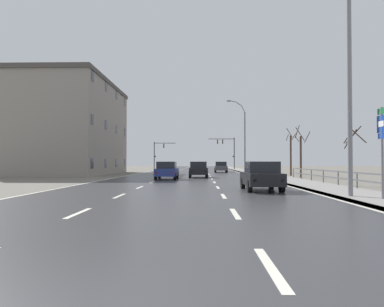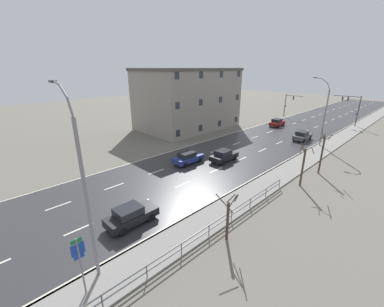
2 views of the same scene
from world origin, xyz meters
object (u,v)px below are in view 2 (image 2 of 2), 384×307
object	(u,v)px
traffic_signal_right	(352,105)
car_far_left	(224,155)
car_far_right	(188,158)
highway_sign	(80,260)
street_lamp_midground	(324,114)
brick_building	(188,99)
street_lamp_foreground	(85,193)
car_distant	(302,136)
traffic_signal_left	(288,102)
car_near_right	(277,122)
car_mid_centre	(131,215)

from	to	relation	value
traffic_signal_right	car_far_left	distance (m)	36.02
car_far_right	highway_sign	bearing A→B (deg)	-58.98
street_lamp_midground	car_far_left	world-z (taller)	street_lamp_midground
brick_building	highway_sign	bearing A→B (deg)	-51.66
street_lamp_foreground	brick_building	size ratio (longest dim) A/B	0.58
street_lamp_midground	car_far_right	size ratio (longest dim) A/B	2.51
brick_building	car_distant	bearing A→B (deg)	19.77
street_lamp_foreground	traffic_signal_right	size ratio (longest dim) A/B	1.77
traffic_signal_left	brick_building	xyz separation A→B (m)	(-9.07, -25.82, 2.22)
car_near_right	street_lamp_foreground	bearing A→B (deg)	-77.49
car_far_right	car_mid_centre	bearing A→B (deg)	-62.01
car_mid_centre	car_far_right	world-z (taller)	same
traffic_signal_right	traffic_signal_left	bearing A→B (deg)	178.61
car_far_left	car_mid_centre	size ratio (longest dim) A/B	1.00
street_lamp_foreground	traffic_signal_left	bearing A→B (deg)	104.64
traffic_signal_right	car_far_right	size ratio (longest dim) A/B	1.53
street_lamp_midground	car_near_right	bearing A→B (deg)	143.95
car_far_left	brick_building	distance (m)	20.55
street_lamp_midground	traffic_signal_left	xyz separation A→B (m)	(-14.55, 19.78, -1.44)
highway_sign	street_lamp_foreground	bearing A→B (deg)	131.11
traffic_signal_right	car_far_left	world-z (taller)	traffic_signal_right
street_lamp_foreground	traffic_signal_right	bearing A→B (deg)	90.80
brick_building	car_mid_centre	bearing A→B (deg)	-51.33
car_distant	brick_building	world-z (taller)	brick_building
car_far_left	car_near_right	distance (m)	24.63
street_lamp_foreground	car_far_left	distance (m)	21.58
street_lamp_midground	highway_sign	size ratio (longest dim) A/B	2.80
street_lamp_foreground	traffic_signal_right	xyz separation A→B (m)	(-0.78, 55.50, -1.13)
traffic_signal_right	car_far_left	xyz separation A→B (m)	(-5.59, -35.41, -3.51)
traffic_signal_right	street_lamp_midground	bearing A→B (deg)	-87.80
street_lamp_foreground	car_far_left	bearing A→B (deg)	107.58
street_lamp_foreground	car_mid_centre	xyz separation A→B (m)	(-2.90, 4.09, -4.64)
traffic_signal_right	car_far_right	bearing A→B (deg)	-101.94
car_distant	brick_building	distance (m)	22.31
street_lamp_foreground	highway_sign	xyz separation A→B (m)	(0.94, -1.08, -3.08)
traffic_signal_left	car_far_right	xyz separation A→B (m)	(5.48, -39.67, -2.80)
car_near_right	car_distant	bearing A→B (deg)	-42.15
traffic_signal_right	car_far_left	size ratio (longest dim) A/B	1.53
street_lamp_midground	highway_sign	xyz separation A→B (m)	(0.97, -37.13, -2.68)
street_lamp_midground	car_mid_centre	world-z (taller)	street_lamp_midground
street_lamp_midground	car_mid_centre	size ratio (longest dim) A/B	2.51
street_lamp_foreground	street_lamp_midground	world-z (taller)	street_lamp_foreground
street_lamp_foreground	car_far_left	size ratio (longest dim) A/B	2.71
street_lamp_foreground	car_distant	size ratio (longest dim) A/B	2.69
street_lamp_foreground	highway_sign	world-z (taller)	street_lamp_foreground
highway_sign	street_lamp_midground	bearing A→B (deg)	91.50
street_lamp_foreground	car_near_right	xyz separation A→B (m)	(-11.27, 44.23, -4.64)
car_far_left	car_distant	world-z (taller)	same
car_distant	car_far_right	size ratio (longest dim) A/B	1.00
street_lamp_foreground	car_mid_centre	distance (m)	6.83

